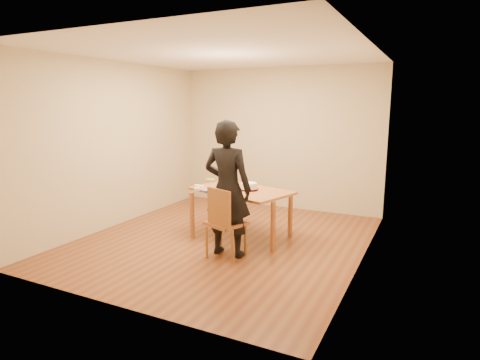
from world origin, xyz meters
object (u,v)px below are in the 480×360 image
at_px(dining_chair, 226,223).
at_px(cake, 249,186).
at_px(dining_table, 241,191).
at_px(person, 228,189).
at_px(cake_plate, 249,189).

distance_m(dining_chair, cake, 0.86).
bearing_deg(dining_table, cake, 20.37).
distance_m(cake, person, 0.75).
distance_m(dining_table, person, 0.77).
relative_size(dining_table, dining_chair, 3.28).
distance_m(dining_table, cake, 0.14).
height_order(dining_chair, person, person).
xyz_separation_m(dining_table, cake, (0.12, 0.01, 0.08)).
bearing_deg(cake, dining_chair, -87.93).
distance_m(dining_chair, cake_plate, 0.84).
relative_size(cake_plate, cake, 1.15).
bearing_deg(cake, cake_plate, 0.00).
bearing_deg(cake_plate, dining_table, -176.28).
bearing_deg(person, dining_table, -79.79).
distance_m(cake_plate, person, 0.75).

